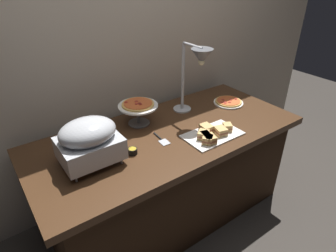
% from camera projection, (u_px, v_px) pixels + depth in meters
% --- Properties ---
extents(ground_plane, '(8.00, 8.00, 0.00)m').
position_uv_depth(ground_plane, '(168.00, 211.00, 2.38)').
color(ground_plane, '#38332D').
extents(back_wall, '(4.40, 0.04, 2.40)m').
position_uv_depth(back_wall, '(129.00, 53.00, 2.13)').
color(back_wall, '#B7A893').
rests_on(back_wall, ground_plane).
extents(buffet_table, '(1.90, 0.84, 0.76)m').
position_uv_depth(buffet_table, '(169.00, 175.00, 2.19)').
color(buffet_table, '#422816').
rests_on(buffet_table, ground_plane).
extents(chafing_dish, '(0.34, 0.27, 0.28)m').
position_uv_depth(chafing_dish, '(89.00, 140.00, 1.62)').
color(chafing_dish, '#B7BABF').
rests_on(chafing_dish, buffet_table).
extents(heat_lamp, '(0.15, 0.34, 0.54)m').
position_uv_depth(heat_lamp, '(198.00, 63.00, 1.99)').
color(heat_lamp, '#B7BABF').
rests_on(heat_lamp, buffet_table).
extents(pizza_plate_front, '(0.24, 0.24, 0.03)m').
position_uv_depth(pizza_plate_front, '(228.00, 102.00, 2.40)').
color(pizza_plate_front, white).
rests_on(pizza_plate_front, buffet_table).
extents(pizza_plate_center, '(0.28, 0.28, 0.17)m').
position_uv_depth(pizza_plate_center, '(138.00, 107.00, 2.04)').
color(pizza_plate_center, '#595B60').
rests_on(pizza_plate_center, buffet_table).
extents(sandwich_platter, '(0.39, 0.24, 0.06)m').
position_uv_depth(sandwich_platter, '(212.00, 134.00, 1.93)').
color(sandwich_platter, white).
rests_on(sandwich_platter, buffet_table).
extents(sauce_cup_near, '(0.06, 0.06, 0.04)m').
position_uv_depth(sauce_cup_near, '(133.00, 151.00, 1.77)').
color(sauce_cup_near, black).
rests_on(sauce_cup_near, buffet_table).
extents(serving_spatula, '(0.06, 0.17, 0.01)m').
position_uv_depth(serving_spatula, '(161.00, 139.00, 1.91)').
color(serving_spatula, '#B7BABF').
rests_on(serving_spatula, buffet_table).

